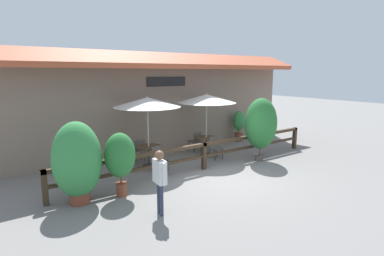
{
  "coord_description": "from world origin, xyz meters",
  "views": [
    {
      "loc": [
        -6.21,
        -7.04,
        3.38
      ],
      "look_at": [
        -0.13,
        1.6,
        1.42
      ],
      "focal_mm": 28.0,
      "sensor_mm": 36.0,
      "label": 1
    }
  ],
  "objects_px": {
    "patio_umbrella_middle": "(207,99)",
    "potted_plant_tall_tropical": "(120,157)",
    "chair_near_wallside": "(139,149)",
    "dining_table_middle": "(206,141)",
    "potted_plant_small_flowering": "(261,124)",
    "patio_umbrella_near": "(147,102)",
    "potted_plant_corner_fern": "(77,161)",
    "chair_middle_streetside": "(215,147)",
    "potted_plant_broad_leaf": "(239,123)",
    "chair_middle_wallside": "(196,140)",
    "dining_table_near": "(149,150)",
    "pedestrian": "(160,174)",
    "chair_near_streetside": "(159,157)"
  },
  "relations": [
    {
      "from": "chair_middle_streetside",
      "to": "chair_middle_wallside",
      "type": "relative_size",
      "value": 1.0
    },
    {
      "from": "dining_table_near",
      "to": "potted_plant_small_flowering",
      "type": "bearing_deg",
      "value": -26.4
    },
    {
      "from": "chair_middle_streetside",
      "to": "potted_plant_broad_leaf",
      "type": "relative_size",
      "value": 0.56
    },
    {
      "from": "dining_table_middle",
      "to": "chair_middle_streetside",
      "type": "xyz_separation_m",
      "value": [
        -0.07,
        -0.66,
        -0.11
      ]
    },
    {
      "from": "potted_plant_tall_tropical",
      "to": "pedestrian",
      "type": "distance_m",
      "value": 1.63
    },
    {
      "from": "chair_middle_streetside",
      "to": "potted_plant_corner_fern",
      "type": "relative_size",
      "value": 0.4
    },
    {
      "from": "potted_plant_small_flowering",
      "to": "potted_plant_corner_fern",
      "type": "bearing_deg",
      "value": 179.56
    },
    {
      "from": "dining_table_near",
      "to": "patio_umbrella_near",
      "type": "bearing_deg",
      "value": 90.0
    },
    {
      "from": "patio_umbrella_near",
      "to": "pedestrian",
      "type": "distance_m",
      "value": 4.16
    },
    {
      "from": "patio_umbrella_near",
      "to": "potted_plant_corner_fern",
      "type": "xyz_separation_m",
      "value": [
        -2.96,
        -1.84,
        -1.2
      ]
    },
    {
      "from": "potted_plant_corner_fern",
      "to": "patio_umbrella_middle",
      "type": "bearing_deg",
      "value": 18.04
    },
    {
      "from": "patio_umbrella_middle",
      "to": "potted_plant_tall_tropical",
      "type": "height_order",
      "value": "patio_umbrella_middle"
    },
    {
      "from": "chair_middle_wallside",
      "to": "potted_plant_corner_fern",
      "type": "distance_m",
      "value": 6.12
    },
    {
      "from": "dining_table_near",
      "to": "pedestrian",
      "type": "bearing_deg",
      "value": -113.12
    },
    {
      "from": "pedestrian",
      "to": "patio_umbrella_middle",
      "type": "bearing_deg",
      "value": 135.16
    },
    {
      "from": "chair_near_wallside",
      "to": "potted_plant_small_flowering",
      "type": "distance_m",
      "value": 4.77
    },
    {
      "from": "chair_middle_streetside",
      "to": "potted_plant_corner_fern",
      "type": "distance_m",
      "value": 5.7
    },
    {
      "from": "patio_umbrella_middle",
      "to": "potted_plant_corner_fern",
      "type": "distance_m",
      "value": 6.03
    },
    {
      "from": "dining_table_middle",
      "to": "chair_middle_wallside",
      "type": "relative_size",
      "value": 1.06
    },
    {
      "from": "dining_table_near",
      "to": "potted_plant_broad_leaf",
      "type": "height_order",
      "value": "potted_plant_broad_leaf"
    },
    {
      "from": "potted_plant_corner_fern",
      "to": "potted_plant_broad_leaf",
      "type": "height_order",
      "value": "potted_plant_corner_fern"
    },
    {
      "from": "patio_umbrella_near",
      "to": "dining_table_near",
      "type": "xyz_separation_m",
      "value": [
        0.0,
        -0.0,
        -1.75
      ]
    },
    {
      "from": "patio_umbrella_near",
      "to": "potted_plant_broad_leaf",
      "type": "distance_m",
      "value": 5.75
    },
    {
      "from": "chair_middle_streetside",
      "to": "pedestrian",
      "type": "relative_size",
      "value": 0.54
    },
    {
      "from": "chair_near_wallside",
      "to": "potted_plant_broad_leaf",
      "type": "distance_m",
      "value": 5.55
    },
    {
      "from": "dining_table_middle",
      "to": "potted_plant_small_flowering",
      "type": "height_order",
      "value": "potted_plant_small_flowering"
    },
    {
      "from": "patio_umbrella_near",
      "to": "pedestrian",
      "type": "relative_size",
      "value": 1.6
    },
    {
      "from": "chair_near_streetside",
      "to": "potted_plant_small_flowering",
      "type": "distance_m",
      "value": 4.1
    },
    {
      "from": "patio_umbrella_near",
      "to": "patio_umbrella_middle",
      "type": "distance_m",
      "value": 2.65
    },
    {
      "from": "pedestrian",
      "to": "chair_near_wallside",
      "type": "bearing_deg",
      "value": 165.43
    },
    {
      "from": "patio_umbrella_near",
      "to": "potted_plant_tall_tropical",
      "type": "distance_m",
      "value": 3.03
    },
    {
      "from": "dining_table_middle",
      "to": "potted_plant_tall_tropical",
      "type": "distance_m",
      "value": 5.0
    },
    {
      "from": "potted_plant_broad_leaf",
      "to": "pedestrian",
      "type": "xyz_separation_m",
      "value": [
        -7.03,
        -4.64,
        0.11
      ]
    },
    {
      "from": "potted_plant_tall_tropical",
      "to": "chair_middle_streetside",
      "type": "bearing_deg",
      "value": 16.98
    },
    {
      "from": "dining_table_near",
      "to": "potted_plant_corner_fern",
      "type": "relative_size",
      "value": 0.42
    },
    {
      "from": "potted_plant_tall_tropical",
      "to": "pedestrian",
      "type": "xyz_separation_m",
      "value": [
        0.34,
        -1.59,
        -0.11
      ]
    },
    {
      "from": "dining_table_near",
      "to": "patio_umbrella_middle",
      "type": "height_order",
      "value": "patio_umbrella_middle"
    },
    {
      "from": "chair_near_wallside",
      "to": "potted_plant_small_flowering",
      "type": "relative_size",
      "value": 0.35
    },
    {
      "from": "potted_plant_small_flowering",
      "to": "dining_table_near",
      "type": "bearing_deg",
      "value": 153.6
    },
    {
      "from": "patio_umbrella_near",
      "to": "chair_middle_streetside",
      "type": "height_order",
      "value": "patio_umbrella_near"
    },
    {
      "from": "dining_table_near",
      "to": "chair_middle_wallside",
      "type": "distance_m",
      "value": 2.67
    },
    {
      "from": "patio_umbrella_near",
      "to": "dining_table_near",
      "type": "height_order",
      "value": "patio_umbrella_near"
    },
    {
      "from": "potted_plant_tall_tropical",
      "to": "chair_near_wallside",
      "type": "bearing_deg",
      "value": 56.35
    },
    {
      "from": "potted_plant_tall_tropical",
      "to": "potted_plant_small_flowering",
      "type": "relative_size",
      "value": 0.74
    },
    {
      "from": "patio_umbrella_near",
      "to": "chair_middle_streetside",
      "type": "relative_size",
      "value": 2.96
    },
    {
      "from": "chair_near_wallside",
      "to": "pedestrian",
      "type": "xyz_separation_m",
      "value": [
        -1.51,
        -4.36,
        0.54
      ]
    },
    {
      "from": "dining_table_middle",
      "to": "pedestrian",
      "type": "xyz_separation_m",
      "value": [
        -4.2,
        -3.61,
        0.43
      ]
    },
    {
      "from": "chair_near_wallside",
      "to": "potted_plant_tall_tropical",
      "type": "xyz_separation_m",
      "value": [
        -1.85,
        -2.77,
        0.65
      ]
    },
    {
      "from": "dining_table_middle",
      "to": "potted_plant_broad_leaf",
      "type": "bearing_deg",
      "value": 19.93
    },
    {
      "from": "chair_near_streetside",
      "to": "patio_umbrella_middle",
      "type": "distance_m",
      "value": 3.31
    }
  ]
}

